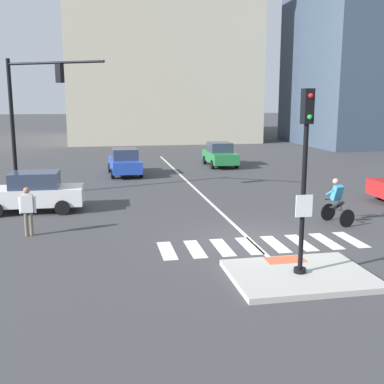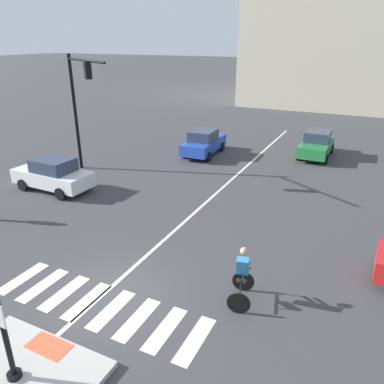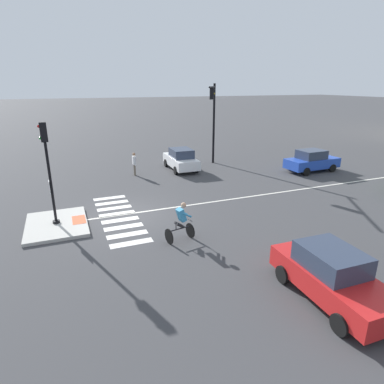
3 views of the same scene
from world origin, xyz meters
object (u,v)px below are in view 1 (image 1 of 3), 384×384
Objects in this scene: car_white_cross_left at (33,192)px; traffic_light_mast at (29,107)px; pedestrian_at_curb_left at (28,207)px; car_green_eastbound_distant at (220,154)px; car_blue_westbound_distant at (125,162)px; cyclist at (337,201)px; signal_pole at (305,165)px.

traffic_light_mast is at bearing 96.84° from car_white_cross_left.
car_green_eastbound_distant is at bearing 55.65° from pedestrian_at_curb_left.
car_blue_westbound_distant is 2.50× the size of pedestrian_at_curb_left.
car_blue_westbound_distant is at bearing 118.52° from cyclist.
car_green_eastbound_distant is (3.14, 20.80, -2.13)m from signal_pole.
car_white_cross_left is 0.99× the size of car_blue_westbound_distant.
cyclist is (3.57, 4.91, -2.07)m from signal_pole.
signal_pole is 12.10m from car_white_cross_left.
cyclist is at bearing -61.48° from car_blue_westbound_distant.
car_green_eastbound_distant is 0.99× the size of car_blue_westbound_distant.
traffic_light_mast is 7.30m from pedestrian_at_curb_left.
traffic_light_mast is 3.79× the size of cyclist.
traffic_light_mast reaches higher than car_blue_westbound_distant.
car_green_eastbound_distant is 2.45× the size of cyclist.
signal_pole is 14.42m from traffic_light_mast.
signal_pole is 1.13× the size of car_green_eastbound_distant.
car_blue_westbound_distant is at bearing 53.60° from traffic_light_mast.
pedestrian_at_curb_left is (-10.55, -15.44, 0.17)m from car_green_eastbound_distant.
traffic_light_mast reaches higher than car_green_eastbound_distant.
signal_pole reaches higher than car_green_eastbound_distant.
cyclist is at bearing 53.97° from signal_pole.
car_white_cross_left is 2.48× the size of pedestrian_at_curb_left.
car_green_eastbound_distant is at bearing 81.40° from signal_pole.
traffic_light_mast is 8.34m from car_blue_westbound_distant.
cyclist is (11.31, -4.14, 0.06)m from car_white_cross_left.
traffic_light_mast is at bearing -141.52° from car_green_eastbound_distant.
traffic_light_mast is 4.42m from car_white_cross_left.
signal_pole reaches higher than car_blue_westbound_distant.
signal_pole is 2.78× the size of pedestrian_at_curb_left.
cyclist is (0.42, -15.89, 0.06)m from car_green_eastbound_distant.
car_white_cross_left is 12.04m from cyclist.
car_white_cross_left is (-7.74, 9.05, -2.13)m from signal_pole.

